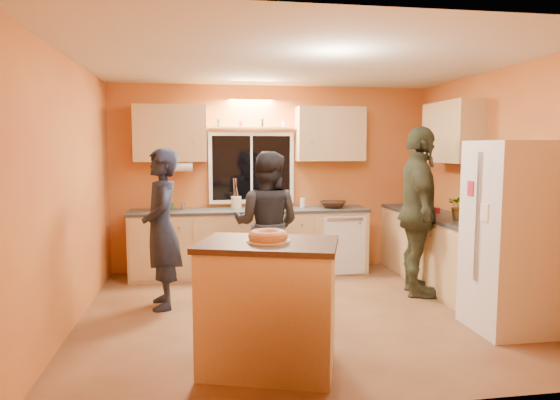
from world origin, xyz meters
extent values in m
plane|color=brown|center=(0.00, 0.00, 0.00)|extent=(4.50, 4.50, 0.00)
cube|color=orange|center=(0.00, 2.00, 1.30)|extent=(4.50, 0.04, 2.60)
cube|color=orange|center=(0.00, -2.00, 1.30)|extent=(4.50, 0.04, 2.60)
cube|color=orange|center=(-2.25, 0.00, 1.30)|extent=(0.04, 4.00, 2.60)
cube|color=orange|center=(2.25, 0.00, 1.30)|extent=(0.04, 4.00, 2.60)
cube|color=white|center=(0.00, 0.00, 2.60)|extent=(4.50, 4.00, 0.02)
cube|color=black|center=(-0.30, 1.99, 1.45)|extent=(1.10, 0.02, 0.90)
cube|color=white|center=(-0.30, 1.97, 1.45)|extent=(1.20, 0.04, 1.00)
cube|color=#D7B570|center=(-1.40, 1.83, 1.92)|extent=(0.95, 0.33, 0.75)
cube|color=#D7B570|center=(0.80, 1.83, 1.92)|extent=(0.95, 0.33, 0.75)
cube|color=#D7B570|center=(2.08, 0.80, 1.92)|extent=(0.33, 1.00, 0.75)
cylinder|color=silver|center=(-1.25, 1.72, 1.48)|extent=(0.27, 0.12, 0.12)
cube|color=#D7B570|center=(-0.35, 1.70, 0.43)|extent=(3.20, 0.60, 0.86)
cube|color=#282B2D|center=(-0.35, 1.70, 0.88)|extent=(3.24, 0.62, 0.04)
cube|color=#D7B570|center=(1.95, 1.70, 0.43)|extent=(0.60, 0.60, 0.86)
cube|color=#282B2D|center=(1.95, 1.70, 0.88)|extent=(0.62, 0.62, 0.04)
cube|color=#D7B570|center=(1.95, 0.50, 0.43)|extent=(0.60, 1.80, 0.86)
cube|color=#282B2D|center=(1.95, 0.50, 0.88)|extent=(0.62, 1.84, 0.04)
cube|color=silver|center=(1.89, -0.80, 0.90)|extent=(0.72, 0.70, 1.80)
cube|color=#D7B570|center=(-0.51, -1.28, 0.49)|extent=(1.16, 0.94, 0.98)
cube|color=black|center=(-0.51, -1.28, 0.99)|extent=(1.22, 1.00, 0.04)
torus|color=tan|center=(-0.51, -1.28, 1.06)|extent=(0.31, 0.31, 0.09)
imported|color=black|center=(-1.44, 0.42, 0.86)|extent=(0.50, 0.68, 1.73)
imported|color=black|center=(-0.26, 0.65, 0.85)|extent=(1.01, 0.91, 1.69)
imported|color=#2F3320|center=(1.50, 0.42, 0.99)|extent=(0.77, 1.25, 1.98)
imported|color=black|center=(0.81, 1.68, 0.95)|extent=(0.47, 0.47, 0.09)
cylinder|color=#EEDDC7|center=(-0.54, 1.75, 0.99)|extent=(0.14, 0.14, 0.17)
imported|color=gray|center=(1.95, 0.28, 1.07)|extent=(0.37, 0.35, 0.33)
cube|color=#AC1A2E|center=(1.92, 0.95, 0.94)|extent=(0.17, 0.14, 0.07)
camera|label=1|loc=(-1.01, -5.03, 1.74)|focal=32.00mm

